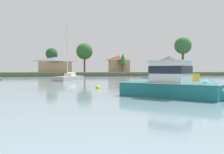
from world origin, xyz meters
name	(u,v)px	position (x,y,z in m)	size (l,w,h in m)	color
far_shore_bank	(83,74)	(0.00, 92.13, 0.65)	(183.44, 41.02, 1.29)	#4C563D
sailboat_grey	(69,79)	(-9.35, 37.99, 0.24)	(6.27, 8.30, 11.34)	gray
cruiser_yellow	(171,76)	(10.16, 35.69, 0.71)	(6.95, 10.47, 5.10)	gold
cruiser_teal	(180,90)	(-4.21, 6.67, 0.56)	(6.86, 7.63, 4.52)	#196B70
dinghy_skyblue	(149,78)	(9.47, 45.06, 0.11)	(2.57, 2.83, 0.42)	#669ECC
mooring_buoy_yellow	(98,88)	(-8.00, 16.48, 0.09)	(0.50, 0.50, 0.56)	yellow
mooring_buoy_red	(130,77)	(9.88, 60.82, 0.08)	(0.46, 0.46, 0.51)	red
mooring_buoy_white	(65,77)	(-8.81, 63.80, 0.07)	(0.38, 0.38, 0.43)	white
shore_tree_center	(183,46)	(38.01, 79.45, 11.60)	(6.66, 6.66, 13.78)	brown
shore_tree_far_left	(84,51)	(0.80, 92.36, 9.73)	(6.73, 6.73, 11.86)	brown
shore_tree_far_right	(123,59)	(17.39, 93.03, 6.84)	(3.72, 3.72, 7.86)	brown
shore_tree_right_mid	(52,54)	(-12.26, 91.34, 8.37)	(4.65, 4.65, 9.48)	brown
cottage_eastern	(119,63)	(16.85, 97.34, 5.10)	(8.96, 6.51, 7.37)	tan
cottage_near_water	(55,64)	(-11.06, 84.69, 4.16)	(12.61, 6.61, 5.55)	tan
cottage_behind_trees	(169,64)	(38.01, 90.76, 4.94)	(8.65, 7.95, 7.05)	silver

